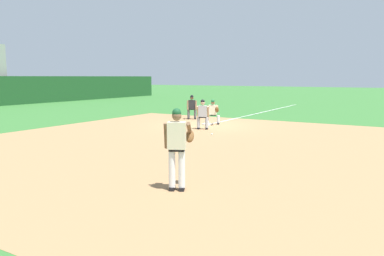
% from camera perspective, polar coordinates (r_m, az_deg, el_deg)
% --- Properties ---
extents(ground_plane, '(160.00, 160.00, 0.00)m').
position_cam_1_polar(ground_plane, '(19.84, 2.28, 0.44)').
color(ground_plane, '#336B2D').
extents(infield_dirt_patch, '(18.00, 18.00, 0.01)m').
position_cam_1_polar(infield_dirt_patch, '(14.13, 0.92, -2.54)').
color(infield_dirt_patch, '#9E754C').
rests_on(infield_dirt_patch, ground).
extents(foul_line_stripe, '(17.01, 0.10, 0.00)m').
position_cam_1_polar(foul_line_stripe, '(27.56, 10.80, 2.40)').
color(foul_line_stripe, white).
rests_on(foul_line_stripe, ground).
extents(first_base_bag, '(0.38, 0.38, 0.09)m').
position_cam_1_polar(first_base_bag, '(19.83, 2.28, 0.57)').
color(first_base_bag, white).
rests_on(first_base_bag, ground).
extents(baseball, '(0.07, 0.07, 0.07)m').
position_cam_1_polar(baseball, '(16.48, 3.05, -0.94)').
color(baseball, white).
rests_on(baseball, ground).
extents(pitcher, '(0.83, 0.59, 1.86)m').
position_cam_1_polar(pitcher, '(8.32, -2.20, -2.47)').
color(pitcher, black).
rests_on(pitcher, ground).
extents(first_baseman, '(0.84, 0.98, 1.34)m').
position_cam_1_polar(first_baseman, '(20.07, 3.24, 2.63)').
color(first_baseman, black).
rests_on(first_baseman, ground).
extents(baserunner, '(0.58, 0.67, 1.46)m').
position_cam_1_polar(baserunner, '(18.13, 1.63, 2.27)').
color(baserunner, black).
rests_on(baserunner, ground).
extents(umpire, '(0.62, 0.68, 1.46)m').
position_cam_1_polar(umpire, '(22.52, -0.02, 3.36)').
color(umpire, black).
rests_on(umpire, ground).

